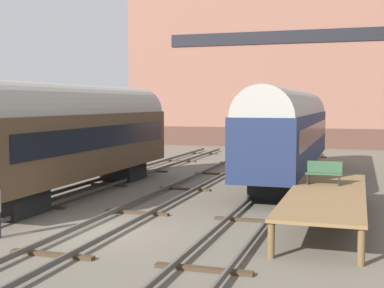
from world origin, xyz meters
name	(u,v)px	position (x,y,z in m)	size (l,w,h in m)	color
ground_plane	(101,232)	(0.00, 0.00, 0.00)	(200.00, 200.00, 0.00)	#60594C
track_middle	(101,228)	(0.00, 0.00, 0.14)	(2.60, 60.00, 0.26)	#4C4742
track_right	(231,238)	(4.45, 0.00, 0.14)	(2.60, 60.00, 0.26)	#4C4742
train_car_brown	(78,132)	(-4.45, 6.41, 2.94)	(2.89, 15.43, 5.15)	black
train_car_navy	(289,128)	(4.45, 13.85, 2.89)	(2.87, 17.81, 5.06)	black
station_platform	(327,194)	(7.11, 3.74, 1.01)	(2.69, 10.43, 1.11)	brown
bench	(324,172)	(6.87, 5.55, 1.59)	(1.40, 0.40, 0.91)	#2D4C33
warehouse_building	(292,53)	(1.11, 41.89, 9.54)	(32.02, 13.07, 19.08)	#4F342A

